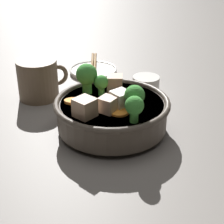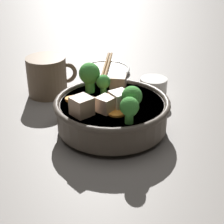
% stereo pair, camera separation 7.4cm
% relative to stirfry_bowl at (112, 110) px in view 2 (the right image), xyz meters
% --- Properties ---
extents(ground_plane, '(3.00, 3.00, 0.00)m').
position_rel_stirfry_bowl_xyz_m(ground_plane, '(0.00, 0.00, -0.05)').
color(ground_plane, slate).
extents(stirfry_bowl, '(0.23, 0.23, 0.12)m').
position_rel_stirfry_bowl_xyz_m(stirfry_bowl, '(0.00, 0.00, 0.00)').
color(stirfry_bowl, '#51473D').
rests_on(stirfry_bowl, ground_plane).
extents(side_saucer, '(0.13, 0.13, 0.01)m').
position_rel_stirfry_bowl_xyz_m(side_saucer, '(0.05, 0.31, -0.04)').
color(side_saucer, white).
rests_on(side_saucer, ground_plane).
extents(tea_cup, '(0.06, 0.06, 0.05)m').
position_rel_stirfry_bowl_xyz_m(tea_cup, '(0.12, 0.12, -0.02)').
color(tea_cup, white).
rests_on(tea_cup, ground_plane).
extents(dark_mug, '(0.12, 0.09, 0.09)m').
position_rel_stirfry_bowl_xyz_m(dark_mug, '(-0.12, 0.20, 0.00)').
color(dark_mug, brown).
rests_on(dark_mug, ground_plane).
extents(chopsticks_pair, '(0.08, 0.22, 0.01)m').
position_rel_stirfry_bowl_xyz_m(chopsticks_pair, '(0.05, 0.31, -0.03)').
color(chopsticks_pair, olive).
rests_on(chopsticks_pair, side_saucer).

